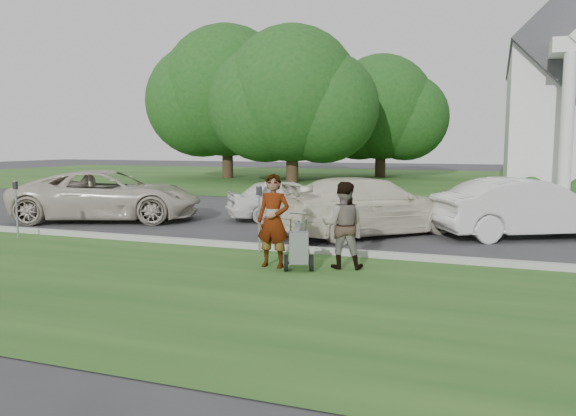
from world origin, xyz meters
The scene contains 16 objects.
ground centered at (0.00, 0.00, 0.00)m, with size 120.00×120.00×0.00m, color #333335.
grass_strip centered at (0.00, -3.00, 0.01)m, with size 80.00×7.00×0.01m, color #204D1A.
church_lawn centered at (0.00, 27.00, 0.01)m, with size 80.00×30.00×0.01m, color #204D1A.
curb centered at (0.00, 0.55, 0.07)m, with size 80.00×0.18×0.15m, color #9E9E93.
tree_left centered at (-8.01, 21.99, 5.11)m, with size 10.63×8.40×9.71m.
tree_far centered at (-14.01, 24.99, 5.69)m, with size 11.64×9.20×10.73m.
tree_back centered at (-4.01, 29.99, 4.73)m, with size 9.61×7.60×8.89m.
striping_cart centered at (0.55, -1.20, 0.44)m, with size 0.81×1.19×1.03m.
person_left centered at (-0.03, -1.06, 0.92)m, with size 0.67×0.44×1.84m, color #999999.
person_right centered at (1.27, -0.66, 0.85)m, with size 0.82×0.64×1.69m, color #999999.
parking_meter_near centered at (-0.89, 0.26, 0.95)m, with size 0.11×0.10×1.51m.
parking_meter_far centered at (-7.42, -0.24, 0.94)m, with size 0.11×0.10×1.50m.
car_a centered at (-7.49, 3.49, 0.80)m, with size 2.66×5.77×1.60m, color beige.
car_b centered at (-2.23, 5.66, 0.66)m, with size 1.56×3.88×1.32m, color white.
car_c centered at (0.86, 3.55, 0.78)m, with size 2.17×5.34×1.55m, color silver.
car_d centered at (4.80, 4.54, 0.77)m, with size 1.64×4.70×1.55m, color silver.
Camera 1 is at (4.03, -11.16, 2.43)m, focal length 35.00 mm.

